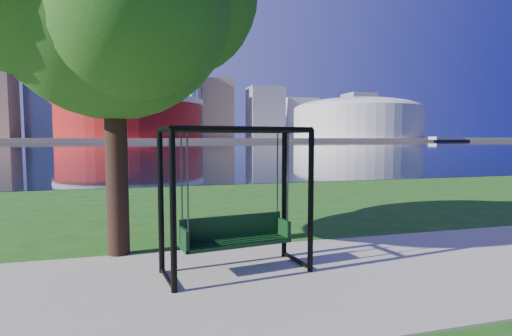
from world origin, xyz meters
name	(u,v)px	position (x,y,z in m)	size (l,w,h in m)	color
ground	(272,270)	(0.00, 0.00, 0.00)	(900.00, 900.00, 0.00)	#1E5114
path	(282,280)	(0.00, -0.50, 0.01)	(120.00, 4.00, 0.03)	#9E937F
river	(153,146)	(0.00, 102.00, 0.01)	(900.00, 180.00, 0.02)	black
far_bank	(148,139)	(0.00, 306.00, 1.00)	(900.00, 228.00, 2.00)	#937F60
stadium	(130,117)	(-10.00, 235.00, 14.23)	(83.00, 83.00, 32.00)	maroon
arena	(357,117)	(135.00, 235.00, 15.87)	(84.00, 84.00, 26.56)	beige
skyline	(141,94)	(-4.27, 319.39, 35.89)	(392.00, 66.00, 96.50)	gray
swing	(236,203)	(-0.60, 0.05, 1.14)	(2.42, 1.32, 2.36)	black
barge	(447,139)	(162.25, 182.46, 1.25)	(28.26, 10.88, 2.75)	black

